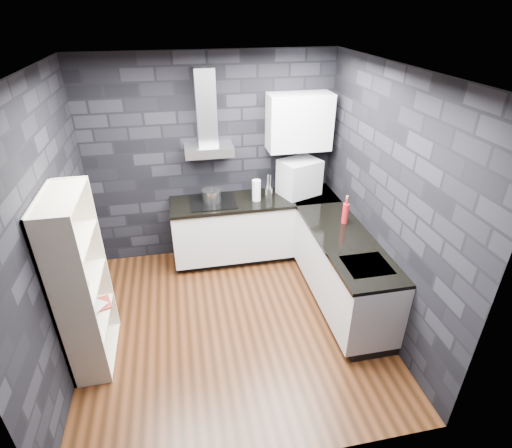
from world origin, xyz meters
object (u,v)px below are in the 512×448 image
object	(u,v)px
appliance_garage	(299,178)
pot	(212,196)
storage_jar	(256,195)
utensil_crock	(268,192)
fruit_bowl	(78,289)
glass_vase	(256,190)
bookshelf	(81,284)
red_bottle	(345,213)

from	to	relation	value
appliance_garage	pot	bearing A→B (deg)	160.50
storage_jar	utensil_crock	size ratio (longest dim) A/B	0.80
fruit_bowl	glass_vase	bearing A→B (deg)	38.47
glass_vase	utensil_crock	size ratio (longest dim) A/B	2.10
utensil_crock	bookshelf	bearing A→B (deg)	-145.00
glass_vase	appliance_garage	distance (m)	0.61
pot	appliance_garage	size ratio (longest dim) A/B	0.48
pot	utensil_crock	xyz separation A→B (m)	(0.75, -0.01, -0.02)
pot	glass_vase	xyz separation A→B (m)	(0.58, -0.07, 0.06)
pot	bookshelf	world-z (taller)	bookshelf
appliance_garage	fruit_bowl	xyz separation A→B (m)	(-2.53, -1.63, -0.19)
red_bottle	storage_jar	bearing A→B (deg)	135.97
utensil_crock	fruit_bowl	bearing A→B (deg)	-142.86
appliance_garage	bookshelf	size ratio (longest dim) A/B	0.28
utensil_crock	bookshelf	size ratio (longest dim) A/B	0.07
storage_jar	glass_vase	bearing A→B (deg)	-102.49
glass_vase	appliance_garage	bearing A→B (deg)	8.21
glass_vase	storage_jar	bearing A→B (deg)	77.51
glass_vase	storage_jar	size ratio (longest dim) A/B	2.64
glass_vase	fruit_bowl	xyz separation A→B (m)	(-1.94, -1.54, -0.10)
utensil_crock	appliance_garage	size ratio (longest dim) A/B	0.27
storage_jar	bookshelf	size ratio (longest dim) A/B	0.06
glass_vase	utensil_crock	world-z (taller)	glass_vase
pot	red_bottle	world-z (taller)	red_bottle
bookshelf	pot	bearing A→B (deg)	57.58
red_bottle	fruit_bowl	xyz separation A→B (m)	(-2.83, -0.74, -0.09)
utensil_crock	bookshelf	distance (m)	2.58
glass_vase	appliance_garage	world-z (taller)	appliance_garage
appliance_garage	red_bottle	world-z (taller)	appliance_garage
pot	glass_vase	bearing A→B (deg)	-6.79
pot	red_bottle	distance (m)	1.71
glass_vase	bookshelf	world-z (taller)	bookshelf
utensil_crock	red_bottle	distance (m)	1.12
pot	storage_jar	xyz separation A→B (m)	(0.59, -0.02, -0.03)
storage_jar	appliance_garage	xyz separation A→B (m)	(0.59, 0.04, 0.17)
pot	appliance_garage	world-z (taller)	appliance_garage
glass_vase	storage_jar	world-z (taller)	glass_vase
red_bottle	fruit_bowl	world-z (taller)	red_bottle
pot	red_bottle	xyz separation A→B (m)	(1.47, -0.87, 0.04)
storage_jar	red_bottle	xyz separation A→B (m)	(0.88, -0.85, 0.07)
glass_vase	bookshelf	size ratio (longest dim) A/B	0.15
storage_jar	fruit_bowl	size ratio (longest dim) A/B	0.47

